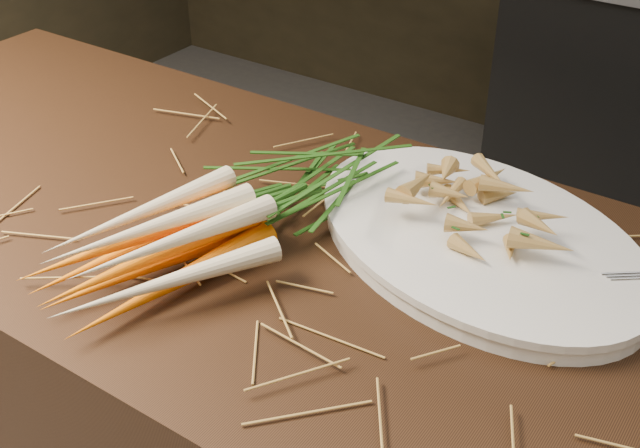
{
  "coord_description": "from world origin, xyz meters",
  "views": [
    {
      "loc": [
        0.31,
        -0.43,
        1.52
      ],
      "look_at": [
        -0.17,
        0.27,
        0.96
      ],
      "focal_mm": 45.0,
      "sensor_mm": 36.0,
      "label": 1
    }
  ],
  "objects": [
    {
      "name": "straw_bedding",
      "position": [
        0.0,
        0.3,
        0.91
      ],
      "size": [
        1.4,
        0.6,
        0.02
      ],
      "primitive_type": null,
      "color": "#AE7E39",
      "rests_on": "main_counter"
    },
    {
      "name": "root_veg_bunch",
      "position": [
        -0.28,
        0.27,
        0.95
      ],
      "size": [
        0.31,
        0.58,
        0.1
      ],
      "rotation": [
        0.0,
        0.0,
        -0.3
      ],
      "color": "orange",
      "rests_on": "main_counter"
    },
    {
      "name": "roasted_veg_heap",
      "position": [
        -0.02,
        0.42,
        0.96
      ],
      "size": [
        0.3,
        0.26,
        0.06
      ],
      "primitive_type": null,
      "rotation": [
        0.0,
        0.0,
        -0.36
      ],
      "color": "#A4773B",
      "rests_on": "serving_platter"
    },
    {
      "name": "serving_fork",
      "position": [
        0.14,
        0.33,
        0.93
      ],
      "size": [
        0.16,
        0.13,
        0.0
      ],
      "primitive_type": "cube",
      "rotation": [
        0.0,
        0.0,
        -0.91
      ],
      "color": "silver",
      "rests_on": "serving_platter"
    },
    {
      "name": "serving_platter",
      "position": [
        -0.02,
        0.42,
        0.91
      ],
      "size": [
        0.59,
        0.5,
        0.03
      ],
      "primitive_type": null,
      "rotation": [
        0.0,
        0.0,
        -0.36
      ],
      "color": "white",
      "rests_on": "main_counter"
    }
  ]
}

